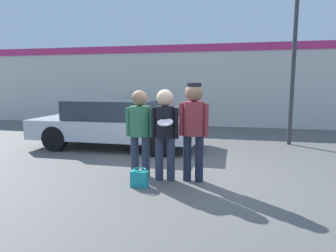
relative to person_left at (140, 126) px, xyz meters
The scene contains 9 objects.
ground_plane 1.22m from the person_left, 18.25° to the left, with size 56.00×56.00×0.00m, color #5B5956.
storefront_building 7.26m from the person_left, 84.60° to the left, with size 24.00×0.22×3.36m.
person_left is the anchor object (origin of this frame).
person_middle_with_frisbee 0.53m from the person_left, 13.19° to the right, with size 0.50×0.55×1.67m.
person_right 1.03m from the person_left, ahead, with size 0.53×0.36×1.79m.
parked_car_near 2.90m from the person_left, 121.22° to the left, with size 4.54×1.93×1.32m.
street_lamp 5.73m from the person_left, 46.95° to the left, with size 1.44×0.35×5.03m.
shrub 6.84m from the person_left, 110.29° to the left, with size 1.20×1.20×1.20m.
handbag 1.03m from the person_left, 73.89° to the right, with size 0.30×0.23×0.32m.
Camera 1 is at (1.04, -5.56, 1.78)m, focal length 32.00 mm.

